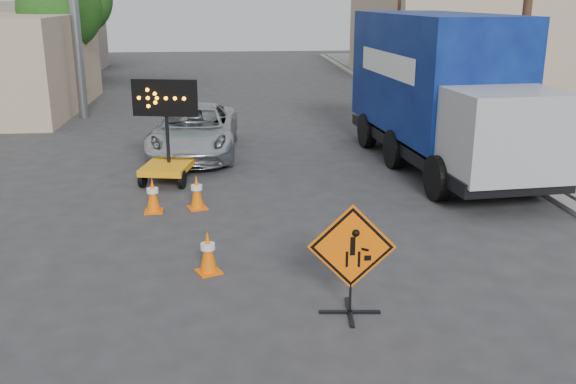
{
  "coord_description": "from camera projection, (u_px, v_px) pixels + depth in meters",
  "views": [
    {
      "loc": [
        -0.7,
        -8.47,
        4.74
      ],
      "look_at": [
        0.3,
        2.04,
        1.5
      ],
      "focal_mm": 40.0,
      "sensor_mm": 36.0,
      "label": 1
    }
  ],
  "objects": [
    {
      "name": "curb_right",
      "position": [
        436.0,
        124.0,
        24.43
      ],
      "size": [
        0.4,
        60.0,
        0.12
      ],
      "primitive_type": "cube",
      "color": "gray",
      "rests_on": "ground"
    },
    {
      "name": "arrow_board",
      "position": [
        169.0,
        159.0,
        16.97
      ],
      "size": [
        1.69,
        2.08,
        2.7
      ],
      "rotation": [
        0.0,
        0.0,
        -0.2
      ],
      "color": "orange",
      "rests_on": "ground"
    },
    {
      "name": "cone_c",
      "position": [
        197.0,
        192.0,
        14.79
      ],
      "size": [
        0.52,
        0.52,
        0.81
      ],
      "rotation": [
        0.0,
        0.0,
        0.32
      ],
      "color": "#FF6405",
      "rests_on": "ground"
    },
    {
      "name": "sidewalk_right",
      "position": [
        494.0,
        123.0,
        24.63
      ],
      "size": [
        4.0,
        60.0,
        0.15
      ],
      "primitive_type": "cube",
      "color": "gray",
      "rests_on": "ground"
    },
    {
      "name": "cone_a",
      "position": [
        208.0,
        252.0,
        11.35
      ],
      "size": [
        0.53,
        0.53,
        0.79
      ],
      "rotation": [
        0.0,
        0.0,
        0.4
      ],
      "color": "#FF6405",
      "rests_on": "ground"
    },
    {
      "name": "tree_left_near",
      "position": [
        60.0,
        9.0,
        28.5
      ],
      "size": [
        3.71,
        3.71,
        6.03
      ],
      "color": "#462D1E",
      "rests_on": "ground"
    },
    {
      "name": "cone_b",
      "position": [
        153.0,
        195.0,
        14.56
      ],
      "size": [
        0.43,
        0.43,
        0.81
      ],
      "rotation": [
        0.0,
        0.0,
        0.04
      ],
      "color": "#FF6405",
      "rests_on": "ground"
    },
    {
      "name": "building_right_far",
      "position": [
        454.0,
        38.0,
        38.57
      ],
      "size": [
        10.0,
        14.0,
        4.6
      ],
      "primitive_type": "cube",
      "color": "tan",
      "rests_on": "ground"
    },
    {
      "name": "ground",
      "position": [
        281.0,
        329.0,
        9.51
      ],
      "size": [
        100.0,
        100.0,
        0.0
      ],
      "primitive_type": "plane",
      "color": "#2D2D30",
      "rests_on": "ground"
    },
    {
      "name": "construction_sign",
      "position": [
        351.0,
        257.0,
        9.72
      ],
      "size": [
        1.35,
        0.96,
        1.79
      ],
      "rotation": [
        0.0,
        0.0,
        -0.1
      ],
      "color": "black",
      "rests_on": "ground"
    },
    {
      "name": "pickup_truck",
      "position": [
        195.0,
        130.0,
        19.79
      ],
      "size": [
        2.75,
        5.55,
        1.51
      ],
      "primitive_type": "imported",
      "rotation": [
        0.0,
        0.0,
        -0.04
      ],
      "color": "silver",
      "rests_on": "ground"
    },
    {
      "name": "cone_d",
      "position": [
        154.0,
        158.0,
        18.01
      ],
      "size": [
        0.39,
        0.39,
        0.75
      ],
      "rotation": [
        0.0,
        0.0,
        -0.03
      ],
      "color": "#FF6405",
      "rests_on": "ground"
    },
    {
      "name": "box_truck",
      "position": [
        441.0,
        100.0,
        18.06
      ],
      "size": [
        3.46,
        9.19,
        4.27
      ],
      "rotation": [
        0.0,
        0.0,
        0.09
      ],
      "color": "black",
      "rests_on": "ground"
    }
  ]
}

